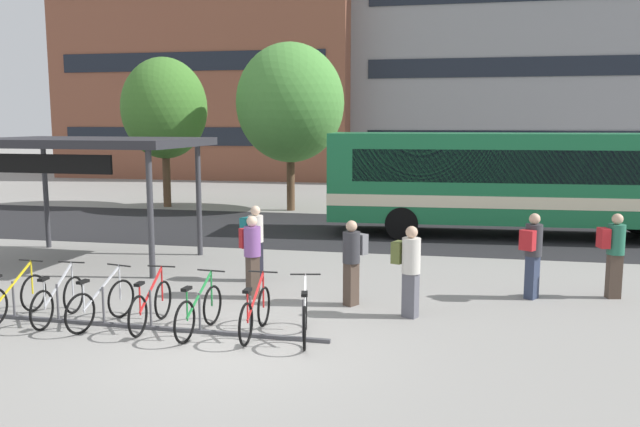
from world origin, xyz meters
TOP-DOWN VIEW (x-y plane):
  - ground at (0.00, 0.00)m, footprint 200.00×200.00m
  - bus_lane_asphalt at (0.00, 11.35)m, footprint 80.00×7.20m
  - city_bus at (5.64, 11.35)m, footprint 12.13×3.11m
  - bike_rack at (-1.68, 0.54)m, footprint 6.33×0.25m
  - parked_bicycle_yellow_0 at (-4.38, 0.62)m, footprint 0.52×1.72m
  - parked_bicycle_silver_1 at (-3.50, 0.64)m, footprint 0.52×1.72m
  - parked_bicycle_silver_2 at (-2.63, 0.59)m, footprint 0.57×1.69m
  - parked_bicycle_red_3 at (-1.72, 0.65)m, footprint 0.52×1.72m
  - parked_bicycle_green_4 at (-0.78, 0.50)m, footprint 0.52×1.72m
  - parked_bicycle_red_5 at (0.18, 0.59)m, footprint 0.52×1.72m
  - parked_bicycle_white_6 at (1.05, 0.56)m, footprint 0.55×1.70m
  - transit_shelter at (-5.59, 5.39)m, footprint 5.56×3.66m
  - commuter_teal_pack_0 at (-0.94, 4.23)m, footprint 0.60×0.48m
  - commuter_red_pack_1 at (-0.58, 2.86)m, footprint 0.58×0.59m
  - commuter_red_pack_2 at (6.60, 4.26)m, footprint 0.58×0.42m
  - commuter_grey_pack_3 at (1.50, 2.73)m, footprint 0.54×0.61m
  - commuter_olive_pack_4 at (2.64, 2.16)m, footprint 0.60×0.50m
  - commuter_red_pack_5 at (4.98, 3.88)m, footprint 0.54×0.60m
  - street_tree_0 at (-8.32, 15.83)m, footprint 3.51×3.51m
  - street_tree_1 at (-2.95, 15.74)m, footprint 4.27×4.27m
  - building_left_wing at (-12.04, 33.95)m, footprint 18.71×12.74m
  - building_right_wing at (8.62, 34.96)m, footprint 23.31×10.62m

SIDE VIEW (x-z plane):
  - ground at x=0.00m, z-range 0.00..0.00m
  - bus_lane_asphalt at x=0.00m, z-range 0.00..0.01m
  - bike_rack at x=-1.68m, z-range -0.25..0.45m
  - parked_bicycle_yellow_0 at x=-4.38m, z-range -0.11..0.88m
  - parked_bicycle_silver_1 at x=-3.50m, z-range -0.11..0.88m
  - parked_bicycle_silver_2 at x=-2.63m, z-range -0.11..0.88m
  - parked_bicycle_red_3 at x=-1.72m, z-range -0.11..0.88m
  - parked_bicycle_green_4 at x=-0.78m, z-range -0.11..0.88m
  - parked_bicycle_red_5 at x=0.18m, z-range -0.11..0.88m
  - parked_bicycle_white_6 at x=1.05m, z-range -0.11..0.88m
  - commuter_grey_pack_3 at x=1.50m, z-range 0.13..1.80m
  - commuter_olive_pack_4 at x=2.64m, z-range 0.13..1.82m
  - commuter_red_pack_1 at x=-0.58m, z-range 0.13..1.82m
  - commuter_teal_pack_0 at x=-0.94m, z-range 0.13..1.84m
  - commuter_red_pack_2 at x=6.60m, z-range 0.14..1.87m
  - commuter_red_pack_5 at x=4.98m, z-range 0.13..1.88m
  - city_bus at x=5.64m, z-range 0.18..3.38m
  - transit_shelter at x=-5.59m, z-range 1.37..4.52m
  - street_tree_0 at x=-8.32m, z-range 1.00..7.17m
  - street_tree_1 at x=-2.95m, z-range 0.96..7.59m
  - building_left_wing at x=-12.04m, z-range 0.00..17.70m
  - building_right_wing at x=8.62m, z-range 0.00..20.68m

